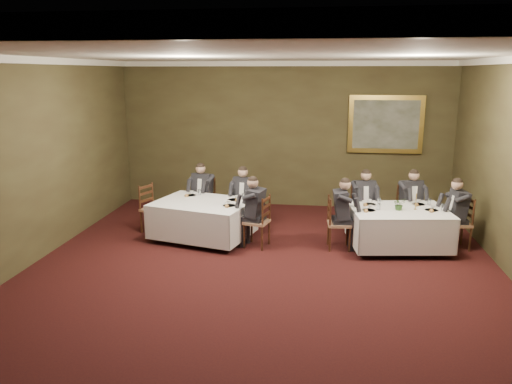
% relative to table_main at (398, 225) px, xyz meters
% --- Properties ---
extents(ground, '(10.00, 10.00, 0.00)m').
position_rel_table_main_xyz_m(ground, '(-2.39, -2.10, -0.45)').
color(ground, black).
rests_on(ground, ground).
extents(ceiling, '(8.00, 10.00, 0.10)m').
position_rel_table_main_xyz_m(ceiling, '(-2.39, -2.10, 3.05)').
color(ceiling, silver).
rests_on(ceiling, back_wall).
extents(back_wall, '(8.00, 0.10, 3.50)m').
position_rel_table_main_xyz_m(back_wall, '(-2.39, 2.90, 1.30)').
color(back_wall, '#372F1B').
rests_on(back_wall, ground).
extents(front_wall, '(8.00, 0.10, 3.50)m').
position_rel_table_main_xyz_m(front_wall, '(-2.39, -7.10, 1.30)').
color(front_wall, '#372F1B').
rests_on(front_wall, ground).
extents(left_wall, '(0.10, 10.00, 3.50)m').
position_rel_table_main_xyz_m(left_wall, '(-6.39, -2.10, 1.30)').
color(left_wall, '#372F1B').
rests_on(left_wall, ground).
extents(crown_molding, '(8.00, 10.00, 0.12)m').
position_rel_table_main_xyz_m(crown_molding, '(-2.39, -2.10, 2.99)').
color(crown_molding, white).
rests_on(crown_molding, back_wall).
extents(table_main, '(1.94, 1.58, 0.67)m').
position_rel_table_main_xyz_m(table_main, '(0.00, 0.00, 0.00)').
color(table_main, '#321C0E').
rests_on(table_main, ground).
extents(table_second, '(2.13, 1.82, 0.67)m').
position_rel_table_main_xyz_m(table_second, '(-3.76, 0.05, 0.00)').
color(table_second, '#321C0E').
rests_on(table_second, ground).
extents(chair_main_backleft, '(0.53, 0.51, 1.00)m').
position_rel_table_main_xyz_m(chair_main_backleft, '(-0.60, 0.84, -0.17)').
color(chair_main_backleft, '#976C4D').
rests_on(chair_main_backleft, ground).
extents(diner_main_backleft, '(0.50, 0.56, 1.35)m').
position_rel_table_main_xyz_m(diner_main_backleft, '(-0.59, 0.83, 0.06)').
color(diner_main_backleft, black).
rests_on(diner_main_backleft, chair_main_backleft).
extents(chair_main_backright, '(0.55, 0.54, 1.00)m').
position_rel_table_main_xyz_m(chair_main_backright, '(0.35, 0.97, -0.17)').
color(chair_main_backright, '#976C4D').
rests_on(chair_main_backright, ground).
extents(diner_main_backright, '(0.54, 0.59, 1.35)m').
position_rel_table_main_xyz_m(diner_main_backright, '(0.35, 0.96, 0.06)').
color(diner_main_backright, black).
rests_on(diner_main_backright, chair_main_backright).
extents(chair_main_endleft, '(0.46, 0.47, 1.00)m').
position_rel_table_main_xyz_m(chair_main_endleft, '(-1.11, -0.15, -0.17)').
color(chair_main_endleft, '#976C4D').
rests_on(chair_main_endleft, ground).
extents(diner_main_endleft, '(0.51, 0.44, 1.35)m').
position_rel_table_main_xyz_m(diner_main_endleft, '(-1.10, -0.15, 0.06)').
color(diner_main_endleft, black).
rests_on(diner_main_endleft, chair_main_endleft).
extents(chair_main_endright, '(0.48, 0.50, 1.00)m').
position_rel_table_main_xyz_m(chair_main_endright, '(1.11, 0.15, -0.17)').
color(chair_main_endright, '#976C4D').
rests_on(chair_main_endright, ground).
extents(diner_main_endright, '(0.53, 0.46, 1.35)m').
position_rel_table_main_xyz_m(diner_main_endright, '(1.10, 0.15, 0.06)').
color(diner_main_endright, black).
rests_on(diner_main_endright, chair_main_endright).
extents(chair_sec_backleft, '(0.54, 0.52, 1.00)m').
position_rel_table_main_xyz_m(chair_sec_backleft, '(-4.00, 1.09, -0.17)').
color(chair_sec_backleft, '#976C4D').
rests_on(chair_sec_backleft, ground).
extents(diner_sec_backleft, '(0.51, 0.57, 1.35)m').
position_rel_table_main_xyz_m(diner_sec_backleft, '(-4.00, 1.08, 0.06)').
color(diner_sec_backleft, black).
rests_on(diner_sec_backleft, chair_sec_backleft).
extents(chair_sec_backright, '(0.53, 0.52, 1.00)m').
position_rel_table_main_xyz_m(chair_sec_backright, '(-3.04, 0.84, -0.17)').
color(chair_sec_backright, '#976C4D').
rests_on(chair_sec_backright, ground).
extents(diner_sec_backright, '(0.51, 0.57, 1.35)m').
position_rel_table_main_xyz_m(diner_sec_backright, '(-3.05, 0.83, 0.06)').
color(diner_sec_backright, black).
rests_on(diner_sec_backright, chair_sec_backright).
extents(chair_sec_endright, '(0.51, 0.53, 1.00)m').
position_rel_table_main_xyz_m(chair_sec_endright, '(-2.64, -0.24, -0.17)').
color(chair_sec_endright, '#976C4D').
rests_on(chair_sec_endright, ground).
extents(diner_sec_endright, '(0.56, 0.51, 1.35)m').
position_rel_table_main_xyz_m(diner_sec_endright, '(-2.65, -0.24, 0.06)').
color(diner_sec_endright, black).
rests_on(diner_sec_endright, chair_sec_endright).
extents(chair_sec_endleft, '(0.56, 0.57, 1.00)m').
position_rel_table_main_xyz_m(chair_sec_endleft, '(-4.89, 0.35, -0.17)').
color(chair_sec_endleft, '#976C4D').
rests_on(chair_sec_endleft, ground).
extents(centerpiece, '(0.28, 0.26, 0.25)m').
position_rel_table_main_xyz_m(centerpiece, '(-0.02, -0.05, 0.44)').
color(centerpiece, '#2D5926').
rests_on(centerpiece, table_main).
extents(candlestick, '(0.07, 0.07, 0.45)m').
position_rel_table_main_xyz_m(candlestick, '(0.29, 0.03, 0.48)').
color(candlestick, '#A98533').
rests_on(candlestick, table_main).
extents(place_setting_table_main, '(0.33, 0.31, 0.14)m').
position_rel_table_main_xyz_m(place_setting_table_main, '(-0.47, 0.33, 0.35)').
color(place_setting_table_main, white).
rests_on(place_setting_table_main, table_main).
extents(place_setting_table_second, '(0.33, 0.31, 0.14)m').
position_rel_table_main_xyz_m(place_setting_table_second, '(-4.09, 0.58, 0.35)').
color(place_setting_table_second, white).
rests_on(place_setting_table_second, table_second).
extents(painting, '(1.73, 0.09, 1.35)m').
position_rel_table_main_xyz_m(painting, '(0.00, 2.84, 1.60)').
color(painting, gold).
rests_on(painting, back_wall).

